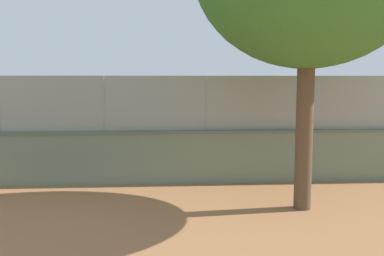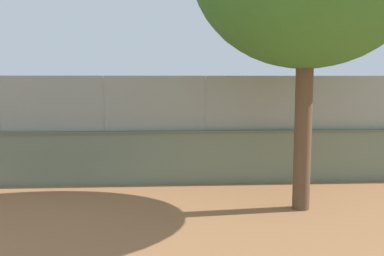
% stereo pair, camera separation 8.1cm
% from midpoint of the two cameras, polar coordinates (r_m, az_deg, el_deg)
% --- Properties ---
extents(ground_plane, '(260.00, 260.00, 0.00)m').
position_cam_midpoint_polar(ground_plane, '(26.62, -5.76, -0.49)').
color(ground_plane, '#A36B42').
extents(perimeter_wall, '(28.74, 0.59, 1.67)m').
position_cam_midpoint_polar(perimeter_wall, '(13.27, -4.83, -3.90)').
color(perimeter_wall, slate).
rests_on(perimeter_wall, ground_plane).
extents(fence_panel_on_wall, '(28.23, 0.21, 1.69)m').
position_cam_midpoint_polar(fence_panel_on_wall, '(13.07, -4.90, 3.34)').
color(fence_panel_on_wall, gray).
rests_on(fence_panel_on_wall, perimeter_wall).
extents(player_foreground_swinging, '(0.89, 0.97, 1.61)m').
position_cam_midpoint_polar(player_foreground_swinging, '(19.97, 3.25, -0.06)').
color(player_foreground_swinging, black).
rests_on(player_foreground_swinging, ground_plane).
extents(player_at_service_line, '(1.18, 0.70, 1.49)m').
position_cam_midpoint_polar(player_at_service_line, '(27.64, -0.57, 1.62)').
color(player_at_service_line, '#B2B2B2').
rests_on(player_at_service_line, ground_plane).
extents(sports_ball, '(0.10, 0.10, 0.10)m').
position_cam_midpoint_polar(sports_ball, '(19.07, 7.31, -3.16)').
color(sports_ball, orange).
rests_on(sports_ball, ground_plane).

